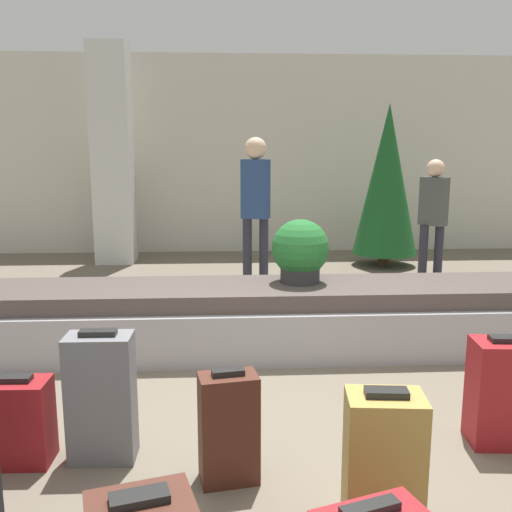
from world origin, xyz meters
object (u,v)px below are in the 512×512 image
Objects in this scene: suitcase_1 at (504,392)px; traveler_0 at (433,211)px; pillar at (113,156)px; suitcase_3 at (15,422)px; suitcase_4 at (229,428)px; potted_plant_0 at (300,251)px; decorated_tree at (387,180)px; suitcase_6 at (383,465)px; suitcase_7 at (101,397)px; traveler_1 at (256,198)px.

suitcase_1 is 4.16m from traveler_0.
pillar is 4.63m from traveler_0.
suitcase_4 reaches higher than suitcase_3.
potted_plant_0 is (1.80, 1.82, 0.60)m from suitcase_3.
suitcase_3 is 6.38m from decorated_tree.
potted_plant_0 is 0.23× the size of decorated_tree.
suitcase_4 is at bearing 152.43° from suitcase_6.
suitcase_7 is 0.47× the size of traveler_0.
decorated_tree is at bearing 80.06° from suitcase_6.
traveler_1 is (-2.25, -0.21, 0.19)m from traveler_0.
pillar is 5.25× the size of suitcase_4.
suitcase_7 is at bearing -86.38° from traveler_1.
pillar is 6.65m from suitcase_1.
potted_plant_0 is (-0.96, 1.77, 0.52)m from suitcase_1.
potted_plant_0 is 0.30× the size of traveler_1.
pillar reaches higher than traveler_0.
suitcase_1 is (3.24, -5.66, -1.29)m from pillar.
suitcase_4 is at bearing -113.27° from decorated_tree.
pillar is 2.03× the size of traveler_0.
suitcase_6 is 0.92× the size of suitcase_7.
potted_plant_0 is at bearing 62.94° from suitcase_4.
suitcase_6 is 0.29× the size of decorated_tree.
suitcase_3 is 0.82× the size of suitcase_4.
potted_plant_0 reaches higher than suitcase_3.
suitcase_1 is at bearing 44.90° from suitcase_6.
suitcase_1 is at bearing 1.92° from suitcase_7.
traveler_0 is at bearing 48.73° from suitcase_4.
suitcase_1 is 4.05m from traveler_1.
suitcase_1 is 0.95× the size of suitcase_6.
suitcase_3 is 0.67× the size of suitcase_7.
pillar is at bearing 125.08° from suitcase_1.
suitcase_4 is 6.03m from decorated_tree.
traveler_0 reaches higher than suitcase_4.
pillar is at bearing 96.48° from suitcase_3.
traveler_1 is at bearing -144.87° from decorated_tree.
potted_plant_0 reaches higher than suitcase_6.
traveler_1 is 0.78× the size of decorated_tree.
traveler_1 reaches higher than potted_plant_0.
suitcase_6 is 0.37× the size of traveler_1.
traveler_1 reaches higher than suitcase_6.
traveler_1 is at bearing 99.77° from suitcase_6.
pillar reaches higher than suitcase_4.
potted_plant_0 is at bearing -63.15° from traveler_1.
suitcase_7 is 2.30m from potted_plant_0.
pillar is 5.85× the size of potted_plant_0.
suitcase_4 is at bearing -107.22° from potted_plant_0.
traveler_1 is (1.06, 3.82, 0.76)m from suitcase_7.
traveler_1 is (-0.27, 2.01, 0.28)m from potted_plant_0.
decorated_tree is at bearing 63.30° from potted_plant_0.
suitcase_6 is at bearing -26.25° from suitcase_7.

